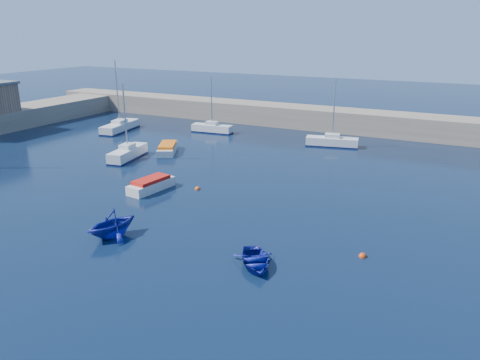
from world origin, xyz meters
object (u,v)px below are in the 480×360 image
at_px(sailboat_4, 120,126).
at_px(motorboat_2, 168,148).
at_px(dinghy_center, 255,260).
at_px(dinghy_left, 112,224).
at_px(sailboat_3, 128,153).
at_px(sailboat_6, 332,141).
at_px(sailboat_5, 212,128).
at_px(motorboat_1, 151,185).

xyz_separation_m(sailboat_4, motorboat_2, (11.62, -6.12, -0.12)).
xyz_separation_m(dinghy_center, dinghy_left, (-9.48, -0.60, 0.55)).
relative_size(sailboat_3, motorboat_2, 1.53).
bearing_deg(sailboat_6, dinghy_center, 175.91).
xyz_separation_m(sailboat_5, sailboat_6, (15.28, -0.24, 0.00)).
height_order(sailboat_6, motorboat_2, sailboat_6).
distance_m(sailboat_5, sailboat_6, 15.29).
bearing_deg(sailboat_3, motorboat_1, -50.55).
relative_size(sailboat_4, motorboat_1, 2.03).
xyz_separation_m(sailboat_5, motorboat_1, (6.66, -20.99, -0.07)).
bearing_deg(sailboat_6, sailboat_4, 86.75).
relative_size(motorboat_1, dinghy_center, 1.33).
distance_m(sailboat_4, dinghy_center, 38.66).
xyz_separation_m(sailboat_3, sailboat_5, (1.20, 14.40, -0.05)).
bearing_deg(sailboat_3, sailboat_5, 74.67).
xyz_separation_m(sailboat_6, motorboat_1, (-8.63, -20.74, -0.08)).
relative_size(sailboat_3, motorboat_1, 1.72).
bearing_deg(sailboat_4, sailboat_5, 12.05).
bearing_deg(sailboat_5, dinghy_center, -150.85).
relative_size(sailboat_4, sailboat_5, 1.27).
relative_size(sailboat_3, sailboat_4, 0.85).
distance_m(sailboat_4, motorboat_2, 13.13).
relative_size(sailboat_3, sailboat_6, 1.00).
distance_m(sailboat_4, sailboat_6, 26.43).
xyz_separation_m(sailboat_4, dinghy_center, (30.18, -24.15, -0.23)).
bearing_deg(sailboat_3, dinghy_center, -45.10).
distance_m(sailboat_3, sailboat_6, 21.73).
bearing_deg(dinghy_left, sailboat_5, 124.13).
distance_m(sailboat_3, sailboat_4, 13.87).
bearing_deg(motorboat_2, dinghy_left, -91.56).
distance_m(sailboat_6, motorboat_1, 22.47).
relative_size(sailboat_5, dinghy_center, 2.12).
bearing_deg(sailboat_4, dinghy_center, -48.75).
xyz_separation_m(sailboat_4, motorboat_1, (17.47, -16.59, -0.08)).
bearing_deg(sailboat_4, motorboat_2, -37.84).
bearing_deg(motorboat_2, sailboat_4, 124.70).
distance_m(sailboat_4, dinghy_left, 32.27).
xyz_separation_m(sailboat_3, dinghy_center, (20.57, -14.15, -0.26)).
bearing_deg(motorboat_1, sailboat_3, 147.18).
xyz_separation_m(sailboat_5, dinghy_center, (19.37, -28.55, -0.22)).
distance_m(sailboat_3, dinghy_center, 24.96).
bearing_deg(sailboat_5, motorboat_1, -167.40).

